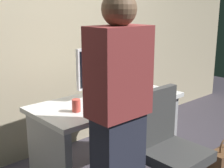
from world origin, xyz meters
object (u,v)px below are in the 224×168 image
object	(u,v)px
office_chair	(169,156)
monitor	(101,68)
book_stack	(131,80)
person_at_desk	(118,116)
desk	(108,124)
mouse	(135,94)
keyboard	(111,101)
cell_phone	(159,92)
cup_near_keyboard	(76,105)
handbag	(223,162)

from	to	relation	value
office_chair	monitor	xyz separation A→B (m)	(0.00, 0.81, 0.57)
office_chair	book_stack	distance (m)	0.97
person_at_desk	book_stack	distance (m)	1.10
desk	monitor	bearing A→B (deg)	77.09
desk	mouse	xyz separation A→B (m)	(0.25, -0.09, 0.25)
keyboard	book_stack	bearing A→B (deg)	23.64
desk	keyboard	distance (m)	0.26
office_chair	mouse	size ratio (longest dim) A/B	9.40
keyboard	mouse	distance (m)	0.29
keyboard	monitor	bearing A→B (deg)	69.83
desk	keyboard	world-z (taller)	keyboard
monitor	cell_phone	distance (m)	0.62
cell_phone	cup_near_keyboard	bearing A→B (deg)	166.71
mouse	cup_near_keyboard	xyz separation A→B (m)	(-0.65, 0.01, 0.03)
person_at_desk	handbag	size ratio (longest dim) A/B	4.34
person_at_desk	keyboard	xyz separation A→B (m)	(0.37, 0.50, -0.09)
person_at_desk	mouse	distance (m)	0.83
office_chair	monitor	size ratio (longest dim) A/B	1.74
monitor	mouse	world-z (taller)	monitor
office_chair	keyboard	size ratio (longest dim) A/B	2.19
office_chair	cup_near_keyboard	world-z (taller)	office_chair
handbag	office_chair	bearing A→B (deg)	174.61
keyboard	mouse	world-z (taller)	mouse
desk	book_stack	world-z (taller)	book_stack
person_at_desk	cell_phone	world-z (taller)	person_at_desk
person_at_desk	handbag	bearing A→B (deg)	-7.66
monitor	mouse	size ratio (longest dim) A/B	5.41
keyboard	person_at_desk	bearing A→B (deg)	-128.05
mouse	desk	bearing A→B (deg)	160.90
person_at_desk	handbag	world-z (taller)	person_at_desk
cell_phone	office_chair	bearing A→B (deg)	-141.64
mouse	handbag	xyz separation A→B (m)	(0.52, -0.65, -0.62)
monitor	mouse	bearing A→B (deg)	-46.25
cell_phone	desk	bearing A→B (deg)	154.92
monitor	handbag	world-z (taller)	monitor
desk	handbag	size ratio (longest dim) A/B	3.63
monitor	book_stack	size ratio (longest dim) A/B	2.40
mouse	cup_near_keyboard	world-z (taller)	cup_near_keyboard
office_chair	mouse	bearing A→B (deg)	69.39
handbag	book_stack	bearing A→B (deg)	111.75
office_chair	cup_near_keyboard	xyz separation A→B (m)	(-0.43, 0.59, 0.36)
book_stack	cell_phone	xyz separation A→B (m)	(0.09, -0.29, -0.07)
monitor	cell_phone	size ratio (longest dim) A/B	3.76
desk	handbag	xyz separation A→B (m)	(0.77, -0.74, -0.37)
mouse	office_chair	bearing A→B (deg)	-110.61
cell_phone	keyboard	bearing A→B (deg)	164.10
office_chair	cell_phone	bearing A→B (deg)	46.57
keyboard	office_chair	bearing A→B (deg)	-83.83
keyboard	book_stack	xyz separation A→B (m)	(0.47, 0.22, 0.07)
book_stack	cup_near_keyboard	bearing A→B (deg)	-165.69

